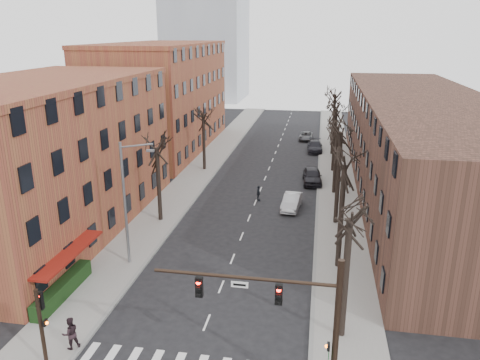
% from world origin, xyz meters
% --- Properties ---
extents(sidewalk_left, '(4.00, 90.00, 0.15)m').
position_xyz_m(sidewalk_left, '(-8.00, 35.00, 0.07)').
color(sidewalk_left, gray).
rests_on(sidewalk_left, ground).
extents(sidewalk_right, '(4.00, 90.00, 0.15)m').
position_xyz_m(sidewalk_right, '(8.00, 35.00, 0.07)').
color(sidewalk_right, gray).
rests_on(sidewalk_right, ground).
extents(building_left_near, '(12.00, 26.00, 12.00)m').
position_xyz_m(building_left_near, '(-16.00, 15.00, 6.00)').
color(building_left_near, brown).
rests_on(building_left_near, ground).
extents(building_left_far, '(12.00, 28.00, 14.00)m').
position_xyz_m(building_left_far, '(-16.00, 44.00, 7.00)').
color(building_left_far, brown).
rests_on(building_left_far, ground).
extents(building_right, '(12.00, 50.00, 10.00)m').
position_xyz_m(building_right, '(16.00, 30.00, 5.00)').
color(building_right, '#513026').
rests_on(building_right, ground).
extents(awning_left, '(1.20, 7.00, 0.15)m').
position_xyz_m(awning_left, '(-9.40, 6.00, 0.00)').
color(awning_left, maroon).
rests_on(awning_left, ground).
extents(hedge, '(0.80, 6.00, 1.00)m').
position_xyz_m(hedge, '(-9.50, 5.00, 0.65)').
color(hedge, '#1B3613').
rests_on(hedge, sidewalk_left).
extents(tree_right_a, '(5.20, 5.20, 10.00)m').
position_xyz_m(tree_right_a, '(7.60, 4.00, 0.00)').
color(tree_right_a, black).
rests_on(tree_right_a, ground).
extents(tree_right_b, '(5.20, 5.20, 10.80)m').
position_xyz_m(tree_right_b, '(7.60, 12.00, 0.00)').
color(tree_right_b, black).
rests_on(tree_right_b, ground).
extents(tree_right_c, '(5.20, 5.20, 11.60)m').
position_xyz_m(tree_right_c, '(7.60, 20.00, 0.00)').
color(tree_right_c, black).
rests_on(tree_right_c, ground).
extents(tree_right_d, '(5.20, 5.20, 10.00)m').
position_xyz_m(tree_right_d, '(7.60, 28.00, 0.00)').
color(tree_right_d, black).
rests_on(tree_right_d, ground).
extents(tree_right_e, '(5.20, 5.20, 10.80)m').
position_xyz_m(tree_right_e, '(7.60, 36.00, 0.00)').
color(tree_right_e, black).
rests_on(tree_right_e, ground).
extents(tree_right_f, '(5.20, 5.20, 11.60)m').
position_xyz_m(tree_right_f, '(7.60, 44.00, 0.00)').
color(tree_right_f, black).
rests_on(tree_right_f, ground).
extents(tree_left_a, '(5.20, 5.20, 9.50)m').
position_xyz_m(tree_left_a, '(-7.60, 18.00, 0.00)').
color(tree_left_a, black).
rests_on(tree_left_a, ground).
extents(tree_left_b, '(5.20, 5.20, 9.50)m').
position_xyz_m(tree_left_b, '(-7.60, 34.00, 0.00)').
color(tree_left_b, black).
rests_on(tree_left_b, ground).
extents(signal_mast_arm, '(8.14, 0.30, 7.20)m').
position_xyz_m(signal_mast_arm, '(5.45, -1.00, 4.40)').
color(signal_mast_arm, black).
rests_on(signal_mast_arm, ground).
extents(signal_pole_left, '(0.47, 0.44, 4.40)m').
position_xyz_m(signal_pole_left, '(-6.99, -0.95, 2.61)').
color(signal_pole_left, black).
rests_on(signal_pole_left, ground).
extents(streetlight, '(2.45, 0.22, 9.03)m').
position_xyz_m(streetlight, '(-7.03, 10.00, 5.01)').
color(streetlight, slate).
rests_on(streetlight, ground).
extents(silver_sedan, '(1.90, 4.40, 1.41)m').
position_xyz_m(silver_sedan, '(3.60, 22.97, 0.71)').
color(silver_sedan, '#ACAEB3').
rests_on(silver_sedan, ground).
extents(parked_car_near, '(2.33, 5.06, 1.68)m').
position_xyz_m(parked_car_near, '(5.30, 31.14, 0.84)').
color(parked_car_near, black).
rests_on(parked_car_near, ground).
extents(parked_car_mid, '(2.20, 5.01, 1.43)m').
position_xyz_m(parked_car_mid, '(5.30, 45.48, 0.72)').
color(parked_car_mid, black).
rests_on(parked_car_mid, ground).
extents(parked_car_far, '(2.03, 4.34, 1.20)m').
position_xyz_m(parked_car_far, '(3.80, 52.52, 0.60)').
color(parked_car_far, '#4F5256').
rests_on(parked_car_far, ground).
extents(pedestrian_b, '(1.10, 1.09, 1.79)m').
position_xyz_m(pedestrian_b, '(-6.40, 0.41, 1.05)').
color(pedestrian_b, black).
rests_on(pedestrian_b, sidewalk_left).
extents(pedestrian_crossing, '(0.59, 0.96, 1.53)m').
position_xyz_m(pedestrian_crossing, '(0.23, 24.57, 0.77)').
color(pedestrian_crossing, black).
rests_on(pedestrian_crossing, ground).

